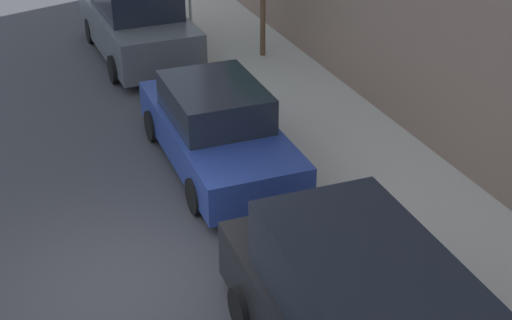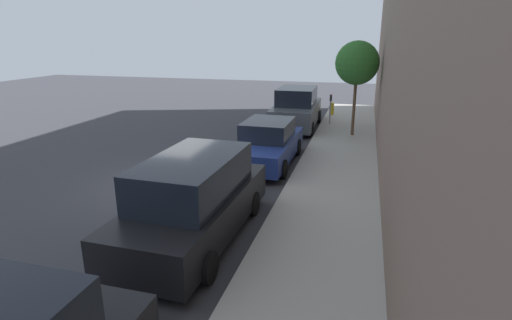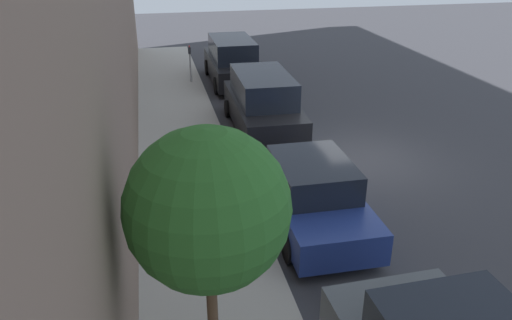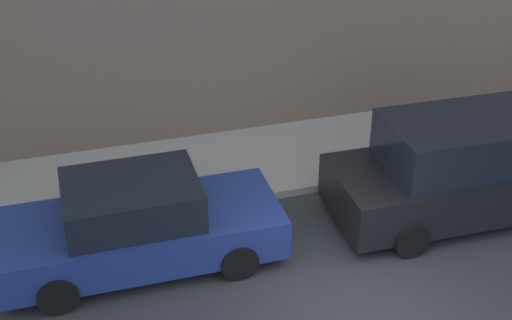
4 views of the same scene
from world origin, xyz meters
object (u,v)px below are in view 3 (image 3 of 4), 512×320
at_px(parked_minivan_second, 263,103).
at_px(parked_minivan_nearest, 232,62).
at_px(street_tree, 208,210).
at_px(parking_meter_near, 190,60).
at_px(parked_sedan_third, 311,193).

bearing_deg(parked_minivan_second, parked_minivan_nearest, -89.98).
bearing_deg(street_tree, parked_minivan_nearest, -100.46).
bearing_deg(parked_minivan_nearest, street_tree, 79.54).
bearing_deg(parking_meter_near, parked_sedan_third, 97.74).
distance_m(parked_minivan_nearest, parked_minivan_second, 5.86).
relative_size(parked_minivan_second, parking_meter_near, 3.23).
distance_m(parked_sedan_third, parking_meter_near, 11.77).
relative_size(parking_meter_near, street_tree, 0.38).
bearing_deg(parked_minivan_second, street_tree, 73.90).
height_order(parked_minivan_nearest, parked_sedan_third, parked_minivan_nearest).
xyz_separation_m(parked_minivan_second, street_tree, (3.01, 10.41, 2.34)).
bearing_deg(parked_minivan_second, parked_sedan_third, 87.73).
height_order(parked_minivan_nearest, parked_minivan_second, same).
xyz_separation_m(parked_sedan_third, street_tree, (2.77, 4.59, 2.54)).
xyz_separation_m(parked_minivan_second, parking_meter_near, (1.82, -5.84, 0.16)).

